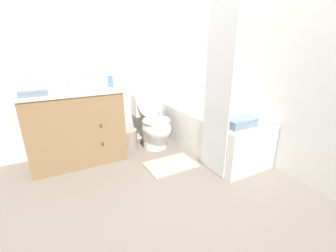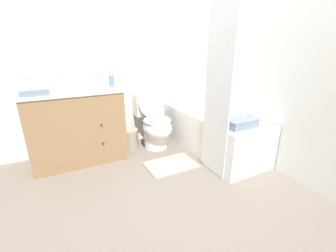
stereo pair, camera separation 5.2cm
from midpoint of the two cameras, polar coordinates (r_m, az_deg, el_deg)
name	(u,v)px [view 2 (the right image)]	position (r m, az deg, el deg)	size (l,w,h in m)	color
ground_plane	(196,216)	(2.07, 7.88, -21.80)	(14.00, 14.00, 0.00)	#6B6056
wall_back	(123,54)	(3.21, -10.87, 17.40)	(8.00, 0.06, 2.50)	silver
wall_right	(246,55)	(3.09, 19.63, 16.53)	(0.05, 2.81, 2.50)	silver
vanity_cabinet	(77,125)	(2.93, -21.59, 0.14)	(1.07, 0.58, 0.89)	olive
sink_faucet	(70,84)	(3.01, -23.16, 9.70)	(0.14, 0.12, 0.12)	silver
toilet	(155,124)	(3.13, -2.92, 0.49)	(0.39, 0.66, 0.85)	white
bathtub	(211,131)	(3.12, 11.35, -1.24)	(0.66, 1.57, 0.53)	white
shower_curtain	(218,84)	(2.35, 13.28, 10.41)	(0.01, 0.40, 2.00)	white
wastebasket	(130,138)	(3.21, -9.22, -3.11)	(0.24, 0.24, 0.26)	gray
tissue_box	(96,83)	(2.97, -17.33, 10.48)	(0.14, 0.12, 0.11)	silver
soap_dispenser	(111,81)	(2.87, -13.65, 11.10)	(0.06, 0.06, 0.17)	#4C7AB2
hand_towel_folded	(35,93)	(2.66, -30.27, 7.33)	(0.27, 0.13, 0.06)	slate
bath_towel_folded	(240,123)	(2.57, 18.32, 0.80)	(0.34, 0.23, 0.09)	slate
bath_mat	(171,165)	(2.75, 1.33, -9.81)	(0.59, 0.40, 0.02)	tan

